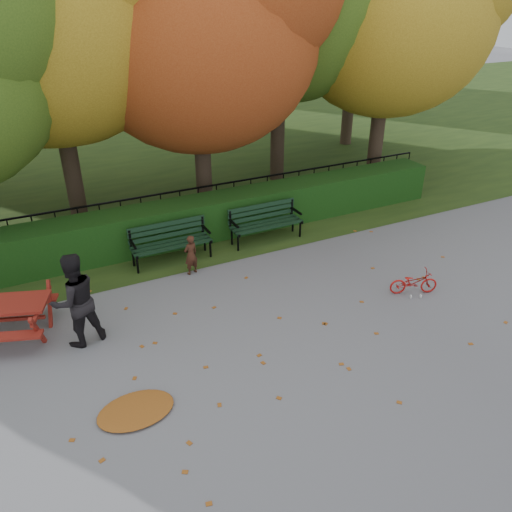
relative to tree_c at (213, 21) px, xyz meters
name	(u,v)px	position (x,y,z in m)	size (l,w,h in m)	color
ground	(304,332)	(-0.83, -5.96, -4.82)	(90.00, 90.00, 0.00)	slate
grass_strip	(124,143)	(-0.83, 8.04, -4.82)	(90.00, 90.00, 0.00)	#1E3211
hedge	(211,217)	(-0.83, -1.46, -4.32)	(13.00, 0.90, 1.00)	black
iron_fence	(199,205)	(-0.83, -0.66, -4.29)	(14.00, 0.04, 1.02)	black
tree_c	(213,21)	(0.00, 0.00, 0.00)	(6.30, 6.00, 8.00)	#2E2419
tree_e	(406,6)	(5.69, -0.19, 0.26)	(6.09, 5.80, 8.16)	#2E2419
bench_left	(170,239)	(-2.13, -2.26, -4.30)	(1.80, 0.57, 0.88)	black
bench_right	(265,220)	(0.27, -2.26, -4.30)	(1.80, 0.57, 0.88)	black
leaf_pile	(136,410)	(-4.06, -6.54, -4.79)	(1.13, 0.78, 0.08)	brown
leaf_scatter	(296,323)	(-0.83, -5.66, -4.82)	(9.00, 5.70, 0.01)	brown
child	(191,255)	(-1.93, -3.05, -4.37)	(0.33, 0.22, 0.91)	#3B1E12
adult	(75,300)	(-4.47, -4.46, -3.97)	(0.83, 0.65, 1.72)	black
bicycle	(414,282)	(1.83, -5.81, -4.57)	(0.34, 0.97, 0.51)	#B21410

